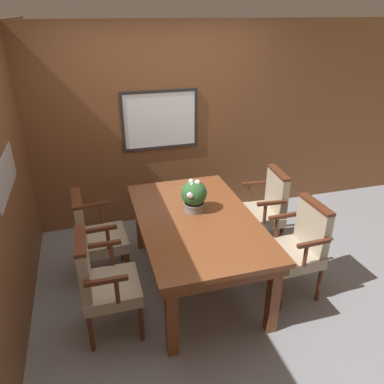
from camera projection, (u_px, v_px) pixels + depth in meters
name	position (u px, v px, depth m)	size (l,w,h in m)	color
ground_plane	(200.00, 288.00, 3.78)	(14.00, 14.00, 0.00)	gray
wall_back	(163.00, 127.00, 4.60)	(7.20, 0.08, 2.45)	brown
dining_table	(196.00, 226.00, 3.57)	(1.08, 1.79, 0.76)	brown
chair_right_near	(299.00, 244.00, 3.54)	(0.49, 0.55, 0.96)	#562B19
chair_left_far	(95.00, 233.00, 3.72)	(0.49, 0.55, 0.96)	#562B19
chair_right_far	(265.00, 207.00, 4.21)	(0.51, 0.56, 0.96)	#562B19
chair_left_near	(102.00, 280.00, 3.07)	(0.47, 0.54, 0.96)	#562B19
potted_plant	(194.00, 196.00, 3.58)	(0.26, 0.25, 0.33)	gray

